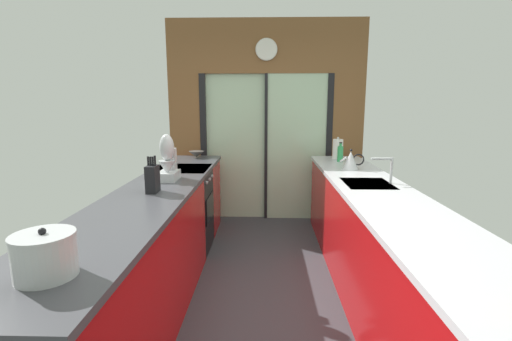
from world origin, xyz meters
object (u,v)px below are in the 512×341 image
at_px(oven_range, 184,209).
at_px(kettle, 351,160).
at_px(mixing_bowl, 197,154).
at_px(stock_pot, 45,255).
at_px(paper_towel_roll, 338,150).
at_px(knife_block, 153,178).
at_px(soap_bottle_far, 340,153).
at_px(stand_mixer, 168,163).

relative_size(oven_range, kettle, 3.54).
relative_size(mixing_bowl, stock_pot, 0.81).
height_order(mixing_bowl, paper_towel_roll, paper_towel_roll).
bearing_deg(knife_block, soap_bottle_far, 41.29).
bearing_deg(oven_range, knife_block, -89.01).
relative_size(stock_pot, paper_towel_roll, 0.87).
xyz_separation_m(mixing_bowl, kettle, (1.78, -0.78, 0.05)).
relative_size(knife_block, soap_bottle_far, 1.25).
distance_m(oven_range, stand_mixer, 0.88).
height_order(oven_range, mixing_bowl, mixing_bowl).
xyz_separation_m(mixing_bowl, stock_pot, (0.00, -3.22, 0.04)).
distance_m(knife_block, stand_mixer, 0.46).
height_order(stand_mixer, kettle, stand_mixer).
bearing_deg(mixing_bowl, knife_block, -90.00).
height_order(stand_mixer, soap_bottle_far, stand_mixer).
height_order(mixing_bowl, knife_block, knife_block).
height_order(soap_bottle_far, paper_towel_roll, paper_towel_roll).
bearing_deg(soap_bottle_far, stand_mixer, -148.22).
xyz_separation_m(stand_mixer, paper_towel_roll, (1.78, 1.27, -0.04)).
bearing_deg(stock_pot, oven_range, 90.43).
bearing_deg(paper_towel_roll, soap_bottle_far, -90.00).
xyz_separation_m(oven_range, paper_towel_roll, (1.80, 0.65, 0.59)).
distance_m(oven_range, mixing_bowl, 0.90).
bearing_deg(knife_block, kettle, 30.04).
bearing_deg(kettle, paper_towel_roll, 90.19).
xyz_separation_m(knife_block, stock_pot, (-0.00, -1.40, -0.02)).
bearing_deg(stand_mixer, soap_bottle_far, 31.78).
relative_size(oven_range, stock_pot, 3.78).
bearing_deg(paper_towel_roll, stand_mixer, -144.57).
xyz_separation_m(stand_mixer, kettle, (1.78, 0.57, -0.06)).
relative_size(mixing_bowl, stand_mixer, 0.47).
bearing_deg(knife_block, mixing_bowl, 90.00).
relative_size(knife_block, stock_pot, 1.20).
height_order(mixing_bowl, kettle, kettle).
height_order(mixing_bowl, stand_mixer, stand_mixer).
xyz_separation_m(mixing_bowl, stand_mixer, (0.00, -1.35, 0.11)).
distance_m(mixing_bowl, kettle, 1.95).
xyz_separation_m(knife_block, paper_towel_roll, (1.78, 1.73, 0.01)).
distance_m(kettle, soap_bottle_far, 0.53).
height_order(stock_pot, soap_bottle_far, soap_bottle_far).
xyz_separation_m(mixing_bowl, paper_towel_roll, (1.78, -0.09, 0.08)).
bearing_deg(stand_mixer, mixing_bowl, 90.00).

